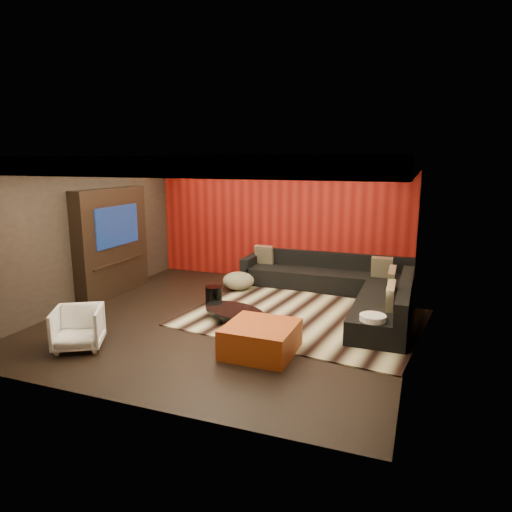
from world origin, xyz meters
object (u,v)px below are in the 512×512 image
at_px(armchair, 78,328).
at_px(orange_ottoman, 261,339).
at_px(coffee_table, 234,315).
at_px(sectional_sofa, 346,287).
at_px(drum_stool, 214,296).
at_px(white_side_table, 372,330).

bearing_deg(armchair, orange_ottoman, -12.82).
relative_size(coffee_table, sectional_sofa, 0.35).
xyz_separation_m(drum_stool, sectional_sofa, (2.28, 1.29, 0.05)).
distance_m(drum_stool, sectional_sofa, 2.63).
distance_m(white_side_table, sectional_sofa, 2.29).
bearing_deg(coffee_table, armchair, -133.49).
relative_size(coffee_table, drum_stool, 3.32).
relative_size(white_side_table, armchair, 0.71).
height_order(coffee_table, drum_stool, drum_stool).
xyz_separation_m(drum_stool, white_side_table, (3.05, -0.86, 0.03)).
xyz_separation_m(white_side_table, sectional_sofa, (-0.77, 2.15, 0.02)).
bearing_deg(drum_stool, armchair, -112.66).
bearing_deg(drum_stool, orange_ottoman, -47.22).
xyz_separation_m(coffee_table, orange_ottoman, (0.87, -1.04, 0.09)).
distance_m(drum_stool, armchair, 2.68).
xyz_separation_m(coffee_table, sectional_sofa, (1.59, 1.94, 0.14)).
bearing_deg(sectional_sofa, coffee_table, -129.22).
relative_size(coffee_table, white_side_table, 2.58).
height_order(white_side_table, orange_ottoman, white_side_table).
distance_m(drum_stool, white_side_table, 3.17).
height_order(drum_stool, armchair, armchair).
bearing_deg(coffee_table, sectional_sofa, 50.78).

